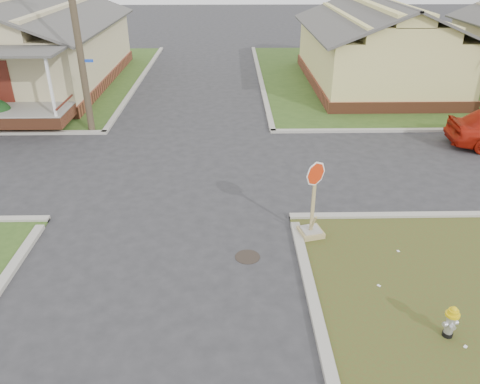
{
  "coord_description": "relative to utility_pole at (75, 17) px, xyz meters",
  "views": [
    {
      "loc": [
        1.81,
        -10.34,
        7.03
      ],
      "look_at": [
        2.04,
        1.0,
        1.1
      ],
      "focal_mm": 35.0,
      "sensor_mm": 36.0,
      "label": 1
    }
  ],
  "objects": [
    {
      "name": "corner_house",
      "position": [
        -5.8,
        7.78,
        -2.38
      ],
      "size": [
        10.1,
        15.5,
        5.3
      ],
      "color": "brown",
      "rests_on": "ground"
    },
    {
      "name": "utility_pole",
      "position": [
        0.0,
        0.0,
        0.0
      ],
      "size": [
        1.8,
        0.28,
        9.0
      ],
      "color": "#413326",
      "rests_on": "ground"
    },
    {
      "name": "ground",
      "position": [
        4.2,
        -8.9,
        -4.66
      ],
      "size": [
        120.0,
        120.0,
        0.0
      ],
      "primitive_type": "plane",
      "color": "#2A2A2C",
      "rests_on": "ground"
    },
    {
      "name": "curbs",
      "position": [
        4.2,
        -3.9,
        -4.66
      ],
      "size": [
        80.0,
        40.0,
        0.12
      ],
      "primitive_type": null,
      "color": "#A4A095",
      "rests_on": "ground"
    },
    {
      "name": "stop_sign",
      "position": [
        8.16,
        -8.46,
        -4.14
      ],
      "size": [
        0.62,
        0.61,
        2.2
      ],
      "rotation": [
        0.0,
        0.0,
        0.25
      ],
      "color": "#9F8E56",
      "rests_on": "ground"
    },
    {
      "name": "side_house_yellow",
      "position": [
        14.2,
        7.6,
        -2.47
      ],
      "size": [
        7.6,
        11.6,
        4.7
      ],
      "color": "brown",
      "rests_on": "ground"
    },
    {
      "name": "fire_hydrant",
      "position": [
        10.35,
        -12.27,
        -4.2
      ],
      "size": [
        0.28,
        0.28,
        0.75
      ],
      "rotation": [
        0.0,
        0.0,
        0.21
      ],
      "color": "black",
      "rests_on": "ground"
    },
    {
      "name": "manhole",
      "position": [
        6.4,
        -9.4,
        -4.66
      ],
      "size": [
        0.64,
        0.64,
        0.01
      ],
      "primitive_type": "cylinder",
      "color": "black",
      "rests_on": "ground"
    }
  ]
}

